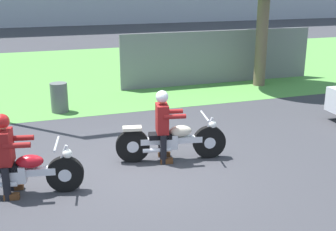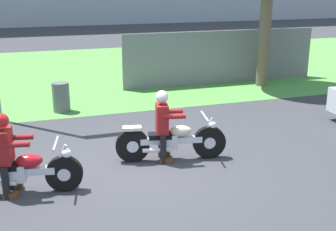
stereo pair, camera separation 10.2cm
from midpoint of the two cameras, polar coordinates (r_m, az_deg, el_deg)
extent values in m
plane|color=#38383D|center=(8.23, -4.16, -6.85)|extent=(120.00, 120.00, 0.00)
cube|color=#549342|center=(17.28, -12.09, 5.62)|extent=(60.00, 12.00, 0.01)
cylinder|color=black|center=(8.58, 5.79, -3.52)|extent=(0.66, 0.24, 0.65)
cylinder|color=silver|center=(8.58, 5.79, -3.52)|extent=(0.25, 0.18, 0.23)
cylinder|color=black|center=(8.38, -4.37, -4.01)|extent=(0.66, 0.24, 0.65)
cylinder|color=silver|center=(8.38, -4.37, -4.01)|extent=(0.25, 0.18, 0.23)
cube|color=silver|center=(8.42, 0.78, -3.27)|extent=(1.22, 0.37, 0.12)
cube|color=silver|center=(8.42, 0.44, -3.41)|extent=(0.36, 0.30, 0.28)
ellipsoid|color=beige|center=(8.38, 2.00, -2.06)|extent=(0.48, 0.32, 0.22)
cube|color=black|center=(8.36, -0.72, -2.69)|extent=(0.48, 0.32, 0.10)
cube|color=beige|center=(8.25, -4.42, -1.70)|extent=(0.39, 0.26, 0.06)
cylinder|color=silver|center=(8.48, 5.51, -1.96)|extent=(0.26, 0.10, 0.53)
cylinder|color=silver|center=(8.38, 5.24, -0.10)|extent=(0.16, 0.65, 0.04)
sphere|color=white|center=(8.47, 6.26, -1.22)|extent=(0.16, 0.16, 0.16)
cylinder|color=silver|center=(8.30, -1.14, -4.60)|extent=(0.56, 0.18, 0.08)
cylinder|color=black|center=(8.60, -0.59, -3.65)|extent=(0.12, 0.12, 0.58)
cube|color=#593319|center=(8.70, -0.19, -5.10)|extent=(0.25, 0.14, 0.10)
cylinder|color=black|center=(8.27, -0.28, -4.52)|extent=(0.12, 0.12, 0.58)
cube|color=#593319|center=(8.37, 0.13, -6.02)|extent=(0.25, 0.14, 0.10)
cube|color=maroon|center=(8.25, -0.45, -0.39)|extent=(0.29, 0.41, 0.56)
cylinder|color=maroon|center=(8.41, 0.89, 0.53)|extent=(0.43, 0.17, 0.09)
cylinder|color=maroon|center=(8.09, 1.25, -0.15)|extent=(0.43, 0.17, 0.09)
sphere|color=tan|center=(8.14, -0.45, 2.29)|extent=(0.20, 0.20, 0.20)
sphere|color=silver|center=(8.13, -0.46, 2.50)|extent=(0.24, 0.24, 0.24)
cylinder|color=black|center=(7.42, -13.15, -7.47)|extent=(0.62, 0.23, 0.61)
cylinder|color=silver|center=(7.42, -13.15, -7.47)|extent=(0.24, 0.18, 0.21)
cube|color=silver|center=(7.50, -18.75, -7.02)|extent=(1.17, 0.36, 0.12)
cube|color=silver|center=(7.52, -19.11, -7.16)|extent=(0.36, 0.30, 0.28)
ellipsoid|color=#B2141E|center=(7.40, -17.51, -5.72)|extent=(0.48, 0.32, 0.22)
cube|color=black|center=(7.51, -20.48, -6.34)|extent=(0.48, 0.32, 0.10)
cylinder|color=silver|center=(7.33, -13.68, -5.70)|extent=(0.26, 0.10, 0.53)
cylinder|color=silver|center=(7.23, -14.23, -3.59)|extent=(0.16, 0.65, 0.04)
sphere|color=white|center=(7.28, -12.87, -4.88)|extent=(0.16, 0.16, 0.16)
cylinder|color=black|center=(7.75, -19.75, -7.23)|extent=(0.12, 0.12, 0.56)
cube|color=#593319|center=(7.83, -19.14, -8.75)|extent=(0.25, 0.14, 0.10)
cylinder|color=black|center=(7.43, -20.30, -8.36)|extent=(0.12, 0.12, 0.56)
cube|color=#593319|center=(7.51, -19.67, -9.94)|extent=(0.25, 0.14, 0.10)
cube|color=maroon|center=(7.38, -20.45, -3.84)|extent=(0.29, 0.41, 0.56)
cylinder|color=maroon|center=(7.46, -18.60, -2.76)|extent=(0.43, 0.17, 0.09)
cylinder|color=maroon|center=(7.15, -19.09, -3.68)|extent=(0.43, 0.17, 0.09)
sphere|color=tan|center=(7.25, -20.78, -0.88)|extent=(0.20, 0.20, 0.20)
sphere|color=#B21919|center=(7.24, -20.80, -0.66)|extent=(0.24, 0.24, 0.24)
cylinder|color=brown|center=(14.80, 12.79, 9.72)|extent=(0.39, 0.39, 3.08)
cylinder|color=#595E5B|center=(11.94, -13.71, 2.36)|extent=(0.46, 0.46, 0.80)
cube|color=slate|center=(15.04, 7.37, 7.65)|extent=(7.00, 0.06, 1.80)
camera|label=1|loc=(0.05, -89.65, 0.11)|focal=46.13mm
camera|label=2|loc=(0.05, 90.35, -0.11)|focal=46.13mm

